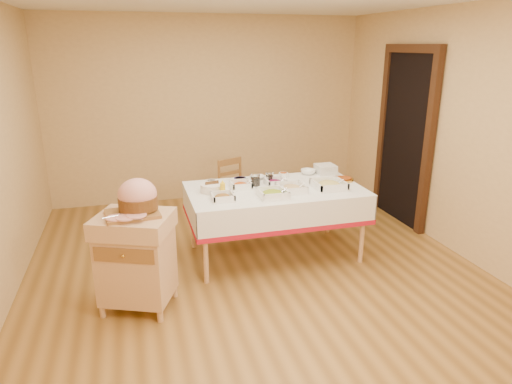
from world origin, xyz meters
TOP-DOWN VIEW (x-y plane):
  - room_shell at (0.00, 0.00)m, footprint 5.00×5.00m
  - doorway at (2.20, 0.90)m, footprint 0.09×1.10m
  - dining_table at (0.30, 0.30)m, footprint 1.82×1.02m
  - butcher_cart at (-1.15, -0.38)m, footprint 0.75×0.70m
  - dining_chair at (0.10, 1.25)m, footprint 0.49×0.48m
  - ham_on_board at (-1.11, -0.34)m, footprint 0.45×0.43m
  - serving_dish_a at (-0.30, 0.08)m, footprint 0.22×0.21m
  - serving_dish_b at (0.19, 0.03)m, footprint 0.28×0.28m
  - serving_dish_c at (0.43, 0.15)m, footprint 0.27×0.27m
  - serving_dish_d at (0.84, 0.15)m, footprint 0.31×0.31m
  - serving_dish_e at (-0.04, 0.41)m, footprint 0.22×0.21m
  - serving_dish_f at (0.34, 0.42)m, footprint 0.22×0.21m
  - small_bowl_left at (-0.32, 0.61)m, footprint 0.11×0.11m
  - small_bowl_mid at (-0.01, 0.59)m, footprint 0.13×0.13m
  - small_bowl_right at (0.52, 0.67)m, footprint 0.10×0.10m
  - bowl_white_imported at (0.22, 0.69)m, footprint 0.20×0.20m
  - bowl_small_imported at (0.84, 0.72)m, footprint 0.20×0.20m
  - preserve_jar_left at (0.13, 0.46)m, footprint 0.11×0.11m
  - preserve_jar_right at (0.31, 0.53)m, footprint 0.09×0.09m
  - mustard_bottle at (-0.28, 0.21)m, footprint 0.05×0.05m
  - bread_basket at (-0.36, 0.35)m, footprint 0.24×0.24m
  - plate_stack at (1.04, 0.69)m, footprint 0.22×0.22m
  - brass_platter at (1.07, 0.35)m, footprint 0.30×0.22m

SIDE VIEW (x-z plane):
  - dining_chair at x=0.10m, z-range 0.01..0.86m
  - butcher_cart at x=-1.15m, z-range 0.06..0.91m
  - dining_table at x=0.30m, z-range 0.22..0.98m
  - brass_platter at x=1.07m, z-range 0.76..0.80m
  - bowl_white_imported at x=0.22m, z-range 0.76..0.80m
  - bowl_small_imported at x=0.84m, z-range 0.76..0.81m
  - small_bowl_left at x=-0.32m, z-range 0.76..0.81m
  - small_bowl_right at x=0.52m, z-range 0.76..0.82m
  - serving_dish_a at x=-0.30m, z-range 0.74..0.84m
  - serving_dish_f at x=0.34m, z-range 0.74..0.84m
  - small_bowl_mid at x=-0.01m, z-range 0.76..0.82m
  - serving_dish_e at x=-0.04m, z-range 0.74..0.84m
  - serving_dish_c at x=0.43m, z-range 0.74..0.85m
  - serving_dish_b at x=0.19m, z-range 0.74..0.85m
  - serving_dish_d at x=0.84m, z-range 0.74..0.86m
  - bread_basket at x=-0.36m, z-range 0.75..0.86m
  - preserve_jar_right at x=0.31m, z-range 0.75..0.87m
  - plate_stack at x=1.04m, z-range 0.76..0.87m
  - preserve_jar_left at x=0.13m, z-range 0.75..0.89m
  - mustard_bottle at x=-0.28m, z-range 0.75..0.91m
  - ham_on_board at x=-1.11m, z-range 0.83..1.13m
  - doorway at x=2.20m, z-range 0.01..2.21m
  - room_shell at x=0.00m, z-range -1.20..3.80m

